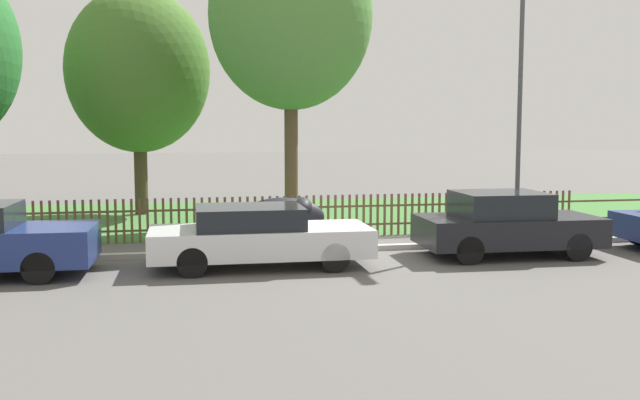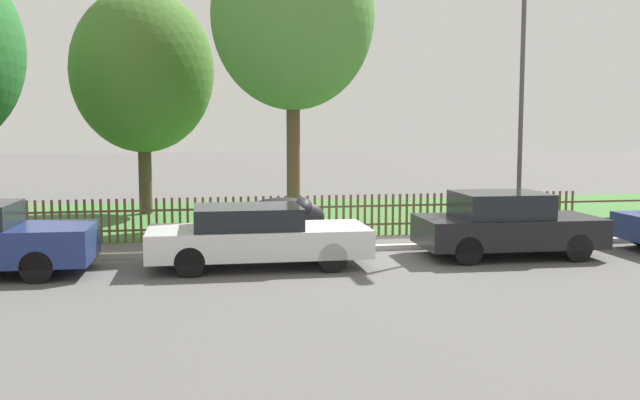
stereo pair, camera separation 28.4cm
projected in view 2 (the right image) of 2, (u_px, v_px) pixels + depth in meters
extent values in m
plane|color=#565451|center=(319.00, 253.00, 15.74)|extent=(120.00, 120.00, 0.00)
cube|color=#B2ADA3|center=(318.00, 250.00, 15.84)|extent=(30.64, 0.20, 0.12)
cube|color=#3D7033|center=(281.00, 216.00, 22.27)|extent=(30.64, 9.03, 0.01)
cube|color=brown|center=(304.00, 226.00, 17.84)|extent=(30.64, 0.03, 0.05)
cube|color=brown|center=(304.00, 207.00, 17.79)|extent=(30.64, 0.03, 0.05)
cube|color=brown|center=(2.00, 224.00, 16.53)|extent=(0.06, 0.03, 1.07)
cube|color=brown|center=(11.00, 224.00, 16.57)|extent=(0.06, 0.03, 1.07)
cube|color=brown|center=(19.00, 223.00, 16.60)|extent=(0.06, 0.03, 1.07)
cube|color=brown|center=(27.00, 223.00, 16.63)|extent=(0.06, 0.03, 1.07)
cube|color=brown|center=(36.00, 223.00, 16.66)|extent=(0.06, 0.03, 1.07)
cube|color=brown|center=(44.00, 223.00, 16.70)|extent=(0.06, 0.03, 1.07)
cube|color=brown|center=(52.00, 223.00, 16.73)|extent=(0.06, 0.03, 1.07)
cube|color=brown|center=(61.00, 222.00, 16.76)|extent=(0.06, 0.03, 1.07)
cube|color=brown|center=(69.00, 222.00, 16.80)|extent=(0.06, 0.03, 1.07)
cube|color=brown|center=(77.00, 222.00, 16.83)|extent=(0.06, 0.03, 1.07)
cube|color=brown|center=(85.00, 222.00, 16.86)|extent=(0.06, 0.03, 1.07)
cube|color=brown|center=(93.00, 222.00, 16.89)|extent=(0.06, 0.03, 1.07)
cube|color=brown|center=(101.00, 221.00, 16.93)|extent=(0.06, 0.03, 1.07)
cube|color=brown|center=(109.00, 221.00, 16.96)|extent=(0.06, 0.03, 1.07)
cube|color=brown|center=(117.00, 221.00, 16.99)|extent=(0.06, 0.03, 1.07)
cube|color=brown|center=(125.00, 221.00, 17.02)|extent=(0.06, 0.03, 1.07)
cube|color=brown|center=(133.00, 221.00, 17.06)|extent=(0.06, 0.03, 1.07)
cube|color=brown|center=(141.00, 221.00, 17.09)|extent=(0.06, 0.03, 1.07)
cube|color=brown|center=(149.00, 220.00, 17.12)|extent=(0.06, 0.03, 1.07)
cube|color=brown|center=(157.00, 220.00, 17.15)|extent=(0.06, 0.03, 1.07)
cube|color=brown|center=(165.00, 220.00, 17.19)|extent=(0.06, 0.03, 1.07)
cube|color=brown|center=(172.00, 220.00, 17.22)|extent=(0.06, 0.03, 1.07)
cube|color=brown|center=(180.00, 220.00, 17.25)|extent=(0.06, 0.03, 1.07)
cube|color=brown|center=(188.00, 219.00, 17.28)|extent=(0.06, 0.03, 1.07)
cube|color=brown|center=(195.00, 219.00, 17.32)|extent=(0.06, 0.03, 1.07)
cube|color=brown|center=(203.00, 219.00, 17.35)|extent=(0.06, 0.03, 1.07)
cube|color=brown|center=(211.00, 219.00, 17.38)|extent=(0.06, 0.03, 1.07)
cube|color=brown|center=(218.00, 219.00, 17.41)|extent=(0.06, 0.03, 1.07)
cube|color=brown|center=(226.00, 219.00, 17.45)|extent=(0.06, 0.03, 1.07)
cube|color=brown|center=(234.00, 218.00, 17.48)|extent=(0.06, 0.03, 1.07)
cube|color=brown|center=(241.00, 218.00, 17.51)|extent=(0.06, 0.03, 1.07)
cube|color=brown|center=(249.00, 218.00, 17.55)|extent=(0.06, 0.03, 1.07)
cube|color=brown|center=(256.00, 218.00, 17.58)|extent=(0.06, 0.03, 1.07)
cube|color=brown|center=(263.00, 218.00, 17.61)|extent=(0.06, 0.03, 1.07)
cube|color=brown|center=(271.00, 218.00, 17.64)|extent=(0.06, 0.03, 1.07)
cube|color=brown|center=(278.00, 217.00, 17.68)|extent=(0.06, 0.03, 1.07)
cube|color=brown|center=(286.00, 217.00, 17.71)|extent=(0.06, 0.03, 1.07)
cube|color=brown|center=(293.00, 217.00, 17.74)|extent=(0.06, 0.03, 1.07)
cube|color=brown|center=(300.00, 217.00, 17.77)|extent=(0.06, 0.03, 1.07)
cube|color=brown|center=(308.00, 217.00, 17.81)|extent=(0.06, 0.03, 1.07)
cube|color=brown|center=(315.00, 217.00, 17.84)|extent=(0.06, 0.03, 1.07)
cube|color=brown|center=(322.00, 216.00, 17.87)|extent=(0.06, 0.03, 1.07)
cube|color=brown|center=(329.00, 216.00, 17.90)|extent=(0.06, 0.03, 1.07)
cube|color=brown|center=(336.00, 216.00, 17.94)|extent=(0.06, 0.03, 1.07)
cube|color=brown|center=(344.00, 216.00, 17.97)|extent=(0.06, 0.03, 1.07)
cube|color=brown|center=(351.00, 216.00, 18.00)|extent=(0.06, 0.03, 1.07)
cube|color=brown|center=(358.00, 216.00, 18.03)|extent=(0.06, 0.03, 1.07)
cube|color=brown|center=(365.00, 215.00, 18.07)|extent=(0.06, 0.03, 1.07)
cube|color=brown|center=(372.00, 215.00, 18.10)|extent=(0.06, 0.03, 1.07)
cube|color=brown|center=(379.00, 215.00, 18.13)|extent=(0.06, 0.03, 1.07)
cube|color=brown|center=(386.00, 215.00, 18.16)|extent=(0.06, 0.03, 1.07)
cube|color=brown|center=(393.00, 215.00, 18.20)|extent=(0.06, 0.03, 1.07)
cube|color=brown|center=(400.00, 215.00, 18.23)|extent=(0.06, 0.03, 1.07)
cube|color=brown|center=(407.00, 214.00, 18.26)|extent=(0.06, 0.03, 1.07)
cube|color=brown|center=(414.00, 214.00, 18.30)|extent=(0.06, 0.03, 1.07)
cube|color=brown|center=(421.00, 214.00, 18.33)|extent=(0.06, 0.03, 1.07)
cube|color=brown|center=(427.00, 214.00, 18.36)|extent=(0.06, 0.03, 1.07)
cube|color=brown|center=(434.00, 214.00, 18.39)|extent=(0.06, 0.03, 1.07)
cube|color=brown|center=(441.00, 214.00, 18.43)|extent=(0.06, 0.03, 1.07)
cube|color=brown|center=(448.00, 214.00, 18.46)|extent=(0.06, 0.03, 1.07)
cube|color=brown|center=(455.00, 213.00, 18.49)|extent=(0.06, 0.03, 1.07)
cube|color=brown|center=(461.00, 213.00, 18.52)|extent=(0.06, 0.03, 1.07)
cube|color=brown|center=(468.00, 213.00, 18.56)|extent=(0.06, 0.03, 1.07)
cube|color=brown|center=(475.00, 213.00, 18.59)|extent=(0.06, 0.03, 1.07)
cube|color=brown|center=(481.00, 213.00, 18.62)|extent=(0.06, 0.03, 1.07)
cube|color=brown|center=(488.00, 213.00, 18.65)|extent=(0.06, 0.03, 1.07)
cube|color=brown|center=(495.00, 212.00, 18.69)|extent=(0.06, 0.03, 1.07)
cube|color=brown|center=(501.00, 212.00, 18.72)|extent=(0.06, 0.03, 1.07)
cube|color=brown|center=(508.00, 212.00, 18.75)|extent=(0.06, 0.03, 1.07)
cube|color=brown|center=(514.00, 212.00, 18.78)|extent=(0.06, 0.03, 1.07)
cube|color=brown|center=(521.00, 212.00, 18.82)|extent=(0.06, 0.03, 1.07)
cube|color=brown|center=(527.00, 212.00, 18.85)|extent=(0.06, 0.03, 1.07)
cube|color=brown|center=(534.00, 212.00, 18.88)|extent=(0.06, 0.03, 1.07)
cube|color=brown|center=(540.00, 211.00, 18.91)|extent=(0.06, 0.03, 1.07)
cube|color=brown|center=(547.00, 211.00, 18.95)|extent=(0.06, 0.03, 1.07)
cube|color=brown|center=(553.00, 211.00, 18.98)|extent=(0.06, 0.03, 1.07)
cube|color=brown|center=(559.00, 211.00, 19.01)|extent=(0.06, 0.03, 1.07)
cube|color=brown|center=(566.00, 211.00, 19.05)|extent=(0.06, 0.03, 1.07)
cube|color=brown|center=(572.00, 211.00, 19.08)|extent=(0.06, 0.03, 1.07)
cylinder|color=black|center=(56.00, 251.00, 14.32)|extent=(0.59, 0.16, 0.59)
cylinder|color=black|center=(37.00, 267.00, 12.68)|extent=(0.59, 0.16, 0.59)
cube|color=silver|center=(259.00, 241.00, 14.20)|extent=(4.38, 1.85, 0.55)
cube|color=black|center=(247.00, 217.00, 14.11)|extent=(2.11, 1.64, 0.43)
cylinder|color=black|center=(319.00, 244.00, 15.25)|extent=(0.57, 0.15, 0.57)
cylinder|color=black|center=(333.00, 258.00, 13.63)|extent=(0.57, 0.15, 0.57)
cylinder|color=black|center=(191.00, 247.00, 14.81)|extent=(0.57, 0.15, 0.57)
cylinder|color=black|center=(190.00, 262.00, 13.19)|extent=(0.57, 0.15, 0.57)
cube|color=black|center=(508.00, 231.00, 15.29)|extent=(3.87, 1.93, 0.61)
cube|color=black|center=(500.00, 205.00, 15.20)|extent=(1.88, 1.68, 0.53)
cylinder|color=black|center=(542.00, 236.00, 16.31)|extent=(0.59, 0.16, 0.59)
cylinder|color=black|center=(578.00, 248.00, 14.67)|extent=(0.59, 0.16, 0.59)
cylinder|color=black|center=(442.00, 238.00, 15.97)|extent=(0.59, 0.16, 0.59)
cylinder|color=black|center=(468.00, 251.00, 14.33)|extent=(0.59, 0.16, 0.59)
cylinder|color=black|center=(314.00, 234.00, 16.69)|extent=(0.57, 0.14, 0.57)
cylinder|color=black|center=(250.00, 235.00, 16.53)|extent=(0.57, 0.14, 0.57)
ellipsoid|color=black|center=(283.00, 217.00, 16.57)|extent=(2.02, 0.80, 0.94)
ellipsoid|color=black|center=(302.00, 206.00, 16.59)|extent=(0.52, 0.86, 0.43)
cylinder|color=#473828|center=(145.00, 165.00, 22.57)|extent=(0.41, 0.41, 3.11)
ellipsoid|color=#426B28|center=(143.00, 71.00, 22.27)|extent=(4.44, 4.44, 5.10)
cylinder|color=brown|center=(293.00, 148.00, 19.57)|extent=(0.37, 0.37, 4.37)
ellipsoid|color=#4C8438|center=(293.00, 15.00, 19.20)|extent=(4.42, 4.42, 5.09)
cylinder|color=#47474C|center=(521.00, 108.00, 16.96)|extent=(0.11, 0.11, 6.46)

